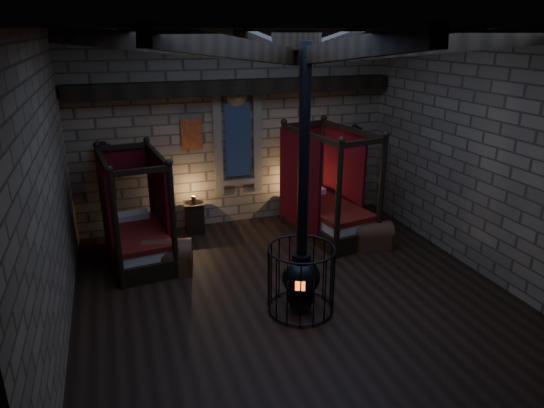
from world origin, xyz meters
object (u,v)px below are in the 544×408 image
object	(u,v)px
bed_right	(326,208)
trunk_left	(168,258)
trunk_right	(372,236)
bed_left	(138,234)
stove	(301,274)

from	to	relation	value
bed_right	trunk_left	bearing A→B (deg)	-177.61
bed_right	trunk_left	xyz separation A→B (m)	(-3.48, -0.76, -0.28)
bed_right	trunk_right	bearing A→B (deg)	-69.31
bed_left	stove	distance (m)	3.51
bed_right	stove	size ratio (longest dim) A/B	0.58
bed_right	bed_left	bearing A→B (deg)	170.71
bed_right	trunk_right	xyz separation A→B (m)	(0.59, -0.99, -0.31)
bed_left	trunk_left	xyz separation A→B (m)	(0.46, -0.71, -0.23)
trunk_right	stove	xyz separation A→B (m)	(-2.24, -1.72, 0.39)
bed_left	bed_right	bearing A→B (deg)	-5.38
trunk_right	trunk_left	bearing A→B (deg)	-171.93
bed_left	trunk_right	distance (m)	4.63
bed_right	trunk_left	size ratio (longest dim) A/B	2.42
bed_left	trunk_left	size ratio (longest dim) A/B	2.16
bed_left	stove	bearing A→B (deg)	-55.52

